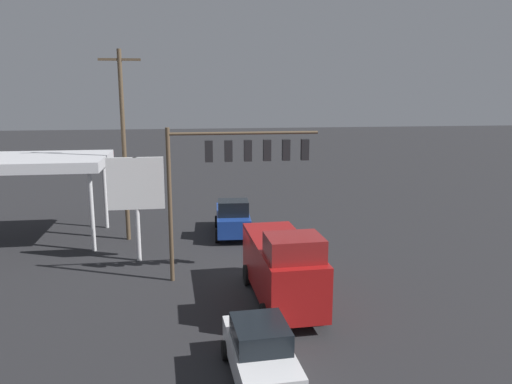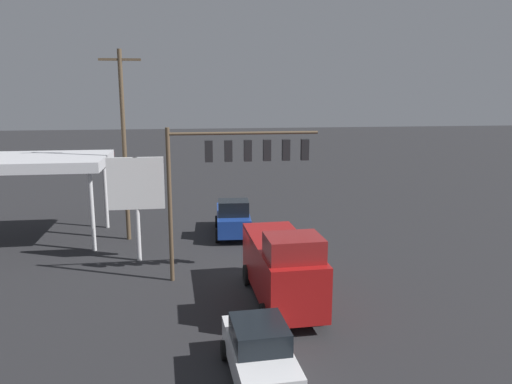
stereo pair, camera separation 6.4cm
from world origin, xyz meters
name	(u,v)px [view 1 (the left image)]	position (x,y,z in m)	size (l,w,h in m)	color
ground_plane	(262,280)	(0.00, 0.00, 0.00)	(200.00, 200.00, 0.00)	#262628
traffic_signal_assembly	(235,162)	(1.19, -0.65, 5.71)	(7.13, 0.43, 7.35)	brown
utility_pole	(124,143)	(7.09, -7.91, 5.97)	(2.40, 0.26, 11.36)	brown
gas_station_canopy	(24,163)	(12.97, -8.40, 4.79)	(9.54, 6.23, 5.17)	silver
price_sign	(136,187)	(6.11, -3.81, 4.03)	(2.92, 0.27, 5.61)	silver
delivery_truck	(282,266)	(-0.44, 2.78, 1.69)	(2.74, 6.87, 3.58)	maroon
sedan_waiting	(260,352)	(1.36, 8.34, 0.95)	(2.24, 4.49, 1.93)	silver
pickup_parked	(233,218)	(0.62, -7.95, 1.11)	(2.49, 5.30, 2.40)	navy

